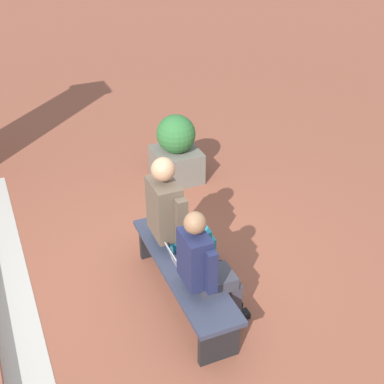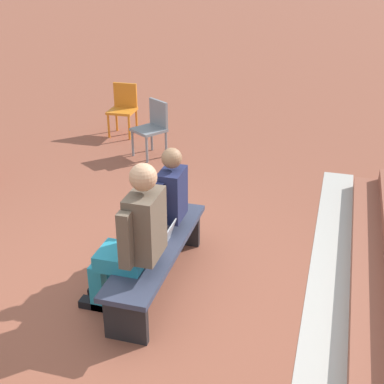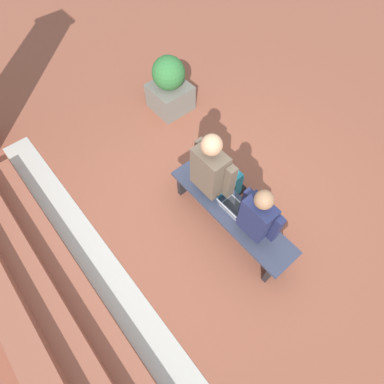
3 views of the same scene
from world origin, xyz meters
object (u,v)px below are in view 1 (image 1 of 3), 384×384
Objects in this scene: bench at (184,273)px; person_student at (205,266)px; laptop at (183,262)px; planter at (176,151)px; person_adult at (175,217)px.

person_student is (-0.36, -0.06, 0.34)m from bench.
planter is (2.28, -0.83, -0.06)m from laptop.
bench is 5.62× the size of laptop.
person_student is 2.74m from planter.
bench is 0.15m from laptop.
laptop is 0.34× the size of planter.
person_adult is 4.45× the size of laptop.
person_student reaches higher than bench.
person_adult is at bearing -10.66° from bench.
person_student is at bearing 163.95° from planter.
person_adult is at bearing 158.37° from planter.
laptop reaches higher than bench.
person_student is at bearing -169.89° from bench.
planter is (2.27, -0.82, 0.08)m from bench.
person_adult reaches higher than bench.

